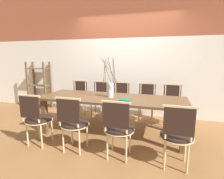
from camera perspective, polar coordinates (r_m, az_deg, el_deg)
ground_plane at (r=3.50m, az=-0.00°, el=-14.16°), size 16.00×16.00×0.00m
wall_rear at (r=4.47m, az=4.94°, el=12.24°), size 12.00×0.06×3.20m
dining_table at (r=3.29m, az=-0.00°, el=-4.05°), size 2.70×0.91×0.72m
chair_near_leftend at (r=3.16m, az=-23.37°, el=-8.32°), size 0.45×0.45×0.89m
chair_near_left at (r=2.79m, az=-12.53°, el=-10.15°), size 0.45×0.45×0.89m
chair_near_center at (r=2.54m, az=2.06°, el=-12.02°), size 0.45×0.45×0.89m
chair_near_right at (r=2.48m, az=20.47°, el=-13.27°), size 0.45×0.45×0.89m
chair_far_leftend at (r=4.44m, az=-11.02°, el=-2.35°), size 0.45×0.45×0.89m
chair_far_left at (r=4.21m, az=-4.12°, el=-2.88°), size 0.45×0.45×0.89m
chair_far_center at (r=4.06m, az=2.70°, el=-3.37°), size 0.45×0.45×0.89m
chair_far_right at (r=3.97m, az=11.15°, el=-3.90°), size 0.45×0.45×0.89m
chair_far_rightend at (r=3.96m, az=18.98°, el=-4.31°), size 0.45×0.45×0.89m
vase_centerpiece at (r=3.26m, az=-0.62°, el=0.20°), size 0.33×0.29×0.74m
book_stack at (r=3.07m, az=4.41°, el=-3.30°), size 0.21×0.20×0.02m
shelving_rack at (r=5.43m, az=-22.63°, el=1.24°), size 0.62×0.31×1.34m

